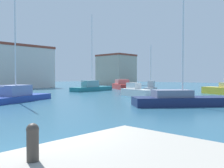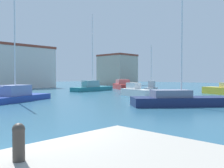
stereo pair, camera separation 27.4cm
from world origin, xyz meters
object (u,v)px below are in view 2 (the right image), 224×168
Objects in this scene: sailboat_navy_far_right at (179,99)px; sailboat_teal_center_channel at (92,87)px; mooring_bollard at (19,140)px; motorboat_white_distant_north at (136,92)px; motorboat_red_outer_mooring at (123,85)px; sailboat_grey_behind_lamppost at (151,88)px; sailboat_blue_inner_mooring at (15,95)px.

sailboat_teal_center_channel reaches higher than sailboat_navy_far_right.
mooring_bollard is 0.12× the size of motorboat_white_distant_north.
mooring_bollard is 0.08× the size of motorboat_red_outer_mooring.
sailboat_navy_far_right reaches higher than motorboat_red_outer_mooring.
motorboat_red_outer_mooring is at bearing 39.12° from mooring_bollard.
motorboat_white_distant_north reaches higher than mooring_bollard.
motorboat_white_distant_north is (21.59, 14.61, -0.71)m from mooring_bollard.
motorboat_red_outer_mooring is (34.21, 27.83, -0.60)m from mooring_bollard.
sailboat_blue_inner_mooring is (-22.52, 0.14, -0.01)m from sailboat_grey_behind_lamppost.
sailboat_navy_far_right is 0.86× the size of sailboat_teal_center_channel.
sailboat_teal_center_channel is at bearing 66.90° from sailboat_navy_far_right.
mooring_bollard is 36.61m from sailboat_grey_behind_lamppost.
motorboat_red_outer_mooring is at bearing 50.80° from sailboat_navy_far_right.
mooring_bollard is at bearing -148.50° from sailboat_grey_behind_lamppost.
motorboat_red_outer_mooring is 26.93m from sailboat_blue_inner_mooring.
sailboat_navy_far_right is 22.84m from sailboat_teal_center_channel.
sailboat_navy_far_right is at bearing 20.10° from mooring_bollard.
sailboat_navy_far_right is 1.98× the size of motorboat_white_distant_north.
sailboat_teal_center_channel reaches higher than sailboat_blue_inner_mooring.
sailboat_grey_behind_lamppost reaches higher than motorboat_red_outer_mooring.
sailboat_grey_behind_lamppost is (9.61, 4.52, 0.02)m from motorboat_white_distant_north.
sailboat_navy_far_right is 28.16m from motorboat_red_outer_mooring.
sailboat_blue_inner_mooring reaches higher than motorboat_red_outer_mooring.
mooring_bollard is 44.10m from motorboat_red_outer_mooring.
sailboat_grey_behind_lamppost is 0.61× the size of sailboat_blue_inner_mooring.
motorboat_red_outer_mooring reaches higher than motorboat_white_distant_north.
sailboat_teal_center_channel reaches higher than sailboat_grey_behind_lamppost.
motorboat_white_distant_north is 13.72m from sailboat_blue_inner_mooring.
motorboat_white_distant_north is 0.74× the size of sailboat_grey_behind_lamppost.
sailboat_grey_behind_lamppost is (5.83, -7.89, -0.04)m from sailboat_teal_center_channel.
sailboat_teal_center_channel reaches higher than motorboat_white_distant_north.
motorboat_red_outer_mooring is at bearing 18.55° from sailboat_blue_inner_mooring.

